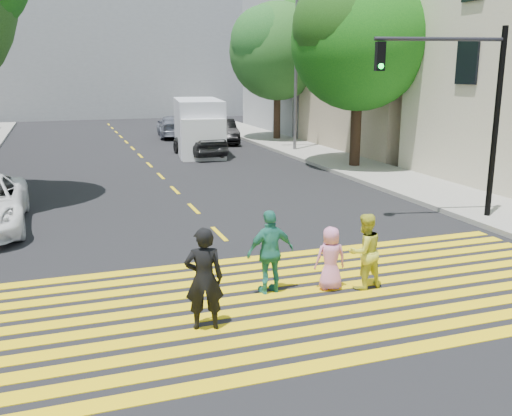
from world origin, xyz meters
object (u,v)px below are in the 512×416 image
dark_car_parked (222,131)px  white_van (199,128)px  pedestrian_man (204,279)px  dark_car_near (199,141)px  traffic_signal (464,98)px  pedestrian_extra (271,252)px  pedestrian_woman (364,251)px  tree_right_near (361,33)px  silver_car (173,126)px  tree_right_far (278,46)px  pedestrian_child (330,258)px

dark_car_parked → white_van: size_ratio=0.70×
pedestrian_man → dark_car_near: pedestrian_man is taller
pedestrian_man → traffic_signal: traffic_signal is taller
white_van → pedestrian_extra: bearing=-91.3°
pedestrian_woman → dark_car_parked: size_ratio=0.36×
tree_right_near → white_van: bearing=128.7°
dark_car_parked → silver_car: bearing=125.3°
silver_car → pedestrian_extra: bearing=89.6°
pedestrian_woman → dark_car_near: bearing=-102.1°
pedestrian_man → dark_car_near: bearing=-92.4°
tree_right_near → dark_car_parked: bearing=106.6°
pedestrian_woman → dark_car_near: 18.58m
pedestrian_extra → dark_car_near: pedestrian_extra is taller
dark_car_parked → traffic_signal: 19.85m
pedestrian_woman → traffic_signal: size_ratio=0.28×
tree_right_near → silver_car: size_ratio=1.77×
pedestrian_woman → white_van: bearing=-102.6°
tree_right_near → dark_car_near: bearing=134.5°
tree_right_far → dark_car_near: bearing=-141.6°
white_van → traffic_signal: traffic_signal is taller
pedestrian_child → silver_car: (2.17, 27.14, 0.06)m
pedestrian_woman → white_van: size_ratio=0.25×
tree_right_near → dark_car_near: size_ratio=1.91×
tree_right_far → pedestrian_extra: 25.20m
dark_car_near → dark_car_parked: size_ratio=1.04×
pedestrian_woman → traffic_signal: 6.84m
pedestrian_woman → pedestrian_child: (-0.66, 0.17, -0.13)m
tree_right_far → white_van: (-5.87, -3.84, -4.31)m
pedestrian_man → silver_car: size_ratio=0.37×
tree_right_far → pedestrian_man: bearing=-113.9°
pedestrian_man → pedestrian_woman: pedestrian_man is taller
pedestrian_man → traffic_signal: size_ratio=0.33×
pedestrian_extra → tree_right_near: bearing=-130.1°
tree_right_far → pedestrian_woman: 24.96m
pedestrian_child → dark_car_parked: (4.32, 23.14, 0.06)m
pedestrian_man → white_van: bearing=-92.4°
white_van → traffic_signal: size_ratio=1.13×
tree_right_near → white_van: (-5.45, 6.80, -4.42)m
dark_car_parked → pedestrian_child: bearing=-93.6°
pedestrian_man → pedestrian_extra: (1.60, 1.13, -0.06)m
dark_car_parked → pedestrian_extra: bearing=-96.5°
tree_right_near → pedestrian_child: 15.50m
pedestrian_man → silver_car: 28.50m
tree_right_near → pedestrian_child: tree_right_near is taller
tree_right_near → dark_car_parked: 12.11m
tree_right_far → traffic_signal: size_ratio=1.54×
pedestrian_extra → dark_car_parked: size_ratio=0.39×
pedestrian_man → tree_right_near: bearing=-116.3°
pedestrian_child → silver_car: bearing=-87.5°
dark_car_near → silver_car: 8.77m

